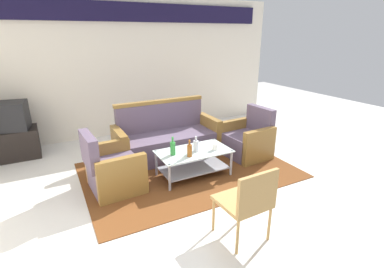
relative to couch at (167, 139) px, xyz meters
name	(u,v)px	position (x,y,z in m)	size (l,w,h in m)	color
ground_plane	(210,191)	(0.06, -1.39, -0.32)	(14.00, 14.00, 0.00)	silver
wall_back	(138,63)	(0.06, 1.66, 1.16)	(6.52, 0.19, 2.80)	silver
rug	(189,170)	(0.08, -0.69, -0.31)	(3.21, 2.18, 0.01)	brown
couch	(167,139)	(0.00, 0.00, 0.00)	(1.80, 0.75, 0.96)	#5B4C60
armchair_left	(113,170)	(-1.11, -0.71, -0.03)	(0.74, 0.80, 0.85)	#5B4C60
armchair_right	(247,140)	(1.27, -0.64, -0.03)	(0.75, 0.81, 0.85)	#5B4C60
coffee_table	(194,159)	(0.07, -0.88, -0.04)	(1.10, 0.60, 0.40)	silver
bottle_green	(173,148)	(-0.26, -0.87, 0.20)	(0.08, 0.08, 0.28)	#2D8C38
bottle_clear	(196,146)	(0.09, -0.91, 0.19)	(0.08, 0.08, 0.24)	silver
bottle_brown	(190,150)	(-0.07, -1.03, 0.19)	(0.07, 0.07, 0.25)	brown
cup	(215,147)	(0.38, -0.98, 0.14)	(0.08, 0.08, 0.10)	silver
tv_stand	(14,144)	(-2.40, 1.16, -0.06)	(0.80, 0.50, 0.52)	black
television	(8,116)	(-2.40, 1.16, 0.44)	(0.66, 0.53, 0.48)	black
wicker_chair	(248,199)	(-0.12, -2.43, 0.18)	(0.50, 0.50, 0.84)	#AD844C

